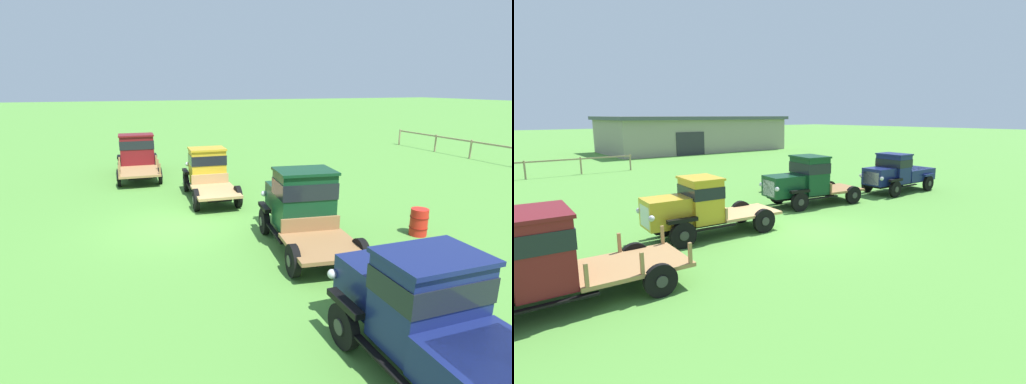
# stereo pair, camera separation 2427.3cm
# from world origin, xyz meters

# --- Properties ---
(ground_plane) EXTENTS (240.00, 240.00, 0.00)m
(ground_plane) POSITION_xyz_m (0.00, 0.00, 0.00)
(ground_plane) COLOR #518E38
(paddock_fence) EXTENTS (13.90, 0.45, 1.23)m
(paddock_fence) POSITION_xyz_m (-6.28, 20.18, 0.89)
(paddock_fence) COLOR #997F60
(paddock_fence) RESTS_ON ground
(vintage_truck_foreground_near) EXTENTS (5.67, 2.30, 2.19)m
(vintage_truck_foreground_near) POSITION_xyz_m (-8.98, -0.66, 1.13)
(vintage_truck_foreground_near) COLOR black
(vintage_truck_foreground_near) RESTS_ON ground
(vintage_truck_second_in_line) EXTENTS (4.98, 2.11, 2.09)m
(vintage_truck_second_in_line) POSITION_xyz_m (-3.60, 1.84, 1.09)
(vintage_truck_second_in_line) COLOR black
(vintage_truck_second_in_line) RESTS_ON ground
(vintage_truck_midrow_center) EXTENTS (5.11, 2.56, 2.30)m
(vintage_truck_midrow_center) POSITION_xyz_m (2.73, 3.20, 1.19)
(vintage_truck_midrow_center) COLOR black
(vintage_truck_midrow_center) RESTS_ON ground
(vintage_truck_far_side) EXTENTS (4.78, 2.08, 2.12)m
(vintage_truck_far_side) POSITION_xyz_m (8.96, 2.49, 1.06)
(vintage_truck_far_side) COLOR black
(vintage_truck_far_side) RESTS_ON ground
(oil_drum_beside_row) EXTENTS (0.57, 0.57, 0.88)m
(oil_drum_beside_row) POSITION_xyz_m (3.55, 6.99, 0.44)
(oil_drum_beside_row) COLOR red
(oil_drum_beside_row) RESTS_ON ground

